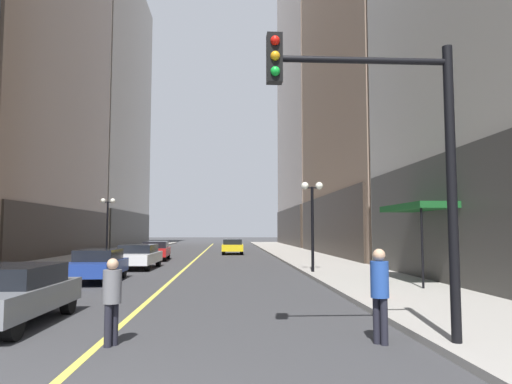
{
  "coord_description": "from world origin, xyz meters",
  "views": [
    {
      "loc": [
        2.39,
        -4.43,
        2.12
      ],
      "look_at": [
        4.81,
        37.26,
        5.49
      ],
      "focal_mm": 33.13,
      "sensor_mm": 36.0,
      "label": 1
    }
  ],
  "objects_px": {
    "car_red": "(156,250)",
    "pedestrian_in_grey_suit": "(112,295)",
    "car_blue": "(98,264)",
    "traffic_light_near_right": "(394,140)",
    "pedestrian_in_blue_hoodie": "(380,288)",
    "street_lamp_right_mid": "(312,206)",
    "car_grey": "(9,293)",
    "car_white": "(138,255)",
    "car_yellow": "(233,246)",
    "fire_hydrant_right": "(380,288)",
    "street_lamp_left_far": "(108,214)"
  },
  "relations": [
    {
      "from": "traffic_light_near_right",
      "to": "fire_hydrant_right",
      "type": "bearing_deg",
      "value": 75.02
    },
    {
      "from": "pedestrian_in_grey_suit",
      "to": "street_lamp_right_mid",
      "type": "relative_size",
      "value": 0.36
    },
    {
      "from": "street_lamp_left_far",
      "to": "car_red",
      "type": "bearing_deg",
      "value": -14.44
    },
    {
      "from": "car_grey",
      "to": "car_yellow",
      "type": "distance_m",
      "value": 31.4
    },
    {
      "from": "car_white",
      "to": "street_lamp_right_mid",
      "type": "xyz_separation_m",
      "value": [
        8.99,
        -4.14,
        2.54
      ]
    },
    {
      "from": "pedestrian_in_grey_suit",
      "to": "car_red",
      "type": "bearing_deg",
      "value": 96.84
    },
    {
      "from": "street_lamp_left_far",
      "to": "fire_hydrant_right",
      "type": "bearing_deg",
      "value": -57.46
    },
    {
      "from": "traffic_light_near_right",
      "to": "street_lamp_left_far",
      "type": "xyz_separation_m",
      "value": [
        -11.75,
        26.64,
        -0.49
      ]
    },
    {
      "from": "car_yellow",
      "to": "street_lamp_left_far",
      "type": "xyz_separation_m",
      "value": [
        -9.16,
        -7.09,
        2.54
      ]
    },
    {
      "from": "car_white",
      "to": "pedestrian_in_grey_suit",
      "type": "bearing_deg",
      "value": -80.85
    },
    {
      "from": "car_blue",
      "to": "pedestrian_in_grey_suit",
      "type": "height_order",
      "value": "pedestrian_in_grey_suit"
    },
    {
      "from": "car_blue",
      "to": "traffic_light_near_right",
      "type": "relative_size",
      "value": 0.76
    },
    {
      "from": "car_red",
      "to": "pedestrian_in_grey_suit",
      "type": "relative_size",
      "value": 2.83
    },
    {
      "from": "car_blue",
      "to": "car_white",
      "type": "xyz_separation_m",
      "value": [
        0.4,
        6.61,
        0.0
      ]
    },
    {
      "from": "car_white",
      "to": "pedestrian_in_grey_suit",
      "type": "height_order",
      "value": "pedestrian_in_grey_suit"
    },
    {
      "from": "traffic_light_near_right",
      "to": "fire_hydrant_right",
      "type": "relative_size",
      "value": 7.06
    },
    {
      "from": "car_blue",
      "to": "pedestrian_in_blue_hoodie",
      "type": "distance_m",
      "value": 13.85
    },
    {
      "from": "car_grey",
      "to": "street_lamp_right_mid",
      "type": "bearing_deg",
      "value": 51.98
    },
    {
      "from": "car_grey",
      "to": "car_red",
      "type": "xyz_separation_m",
      "value": [
        -0.23,
        22.92,
        -0.0
      ]
    },
    {
      "from": "car_red",
      "to": "street_lamp_left_far",
      "type": "relative_size",
      "value": 1.02
    },
    {
      "from": "car_white",
      "to": "car_yellow",
      "type": "height_order",
      "value": "same"
    },
    {
      "from": "car_white",
      "to": "car_yellow",
      "type": "bearing_deg",
      "value": 70.85
    },
    {
      "from": "car_blue",
      "to": "street_lamp_left_far",
      "type": "bearing_deg",
      "value": 102.89
    },
    {
      "from": "car_blue",
      "to": "car_white",
      "type": "distance_m",
      "value": 6.62
    },
    {
      "from": "car_blue",
      "to": "traffic_light_near_right",
      "type": "bearing_deg",
      "value": -54.59
    },
    {
      "from": "pedestrian_in_grey_suit",
      "to": "street_lamp_left_far",
      "type": "bearing_deg",
      "value": 104.39
    },
    {
      "from": "car_grey",
      "to": "car_yellow",
      "type": "height_order",
      "value": "same"
    },
    {
      "from": "car_white",
      "to": "car_blue",
      "type": "bearing_deg",
      "value": -93.45
    },
    {
      "from": "street_lamp_left_far",
      "to": "street_lamp_right_mid",
      "type": "bearing_deg",
      "value": -44.19
    },
    {
      "from": "car_red",
      "to": "street_lamp_right_mid",
      "type": "distance_m",
      "value": 14.92
    },
    {
      "from": "car_blue",
      "to": "car_red",
      "type": "bearing_deg",
      "value": 89.02
    },
    {
      "from": "car_blue",
      "to": "street_lamp_right_mid",
      "type": "relative_size",
      "value": 0.97
    },
    {
      "from": "car_grey",
      "to": "car_blue",
      "type": "relative_size",
      "value": 0.99
    },
    {
      "from": "car_grey",
      "to": "pedestrian_in_grey_suit",
      "type": "distance_m",
      "value": 3.45
    },
    {
      "from": "car_blue",
      "to": "pedestrian_in_blue_hoodie",
      "type": "height_order",
      "value": "pedestrian_in_blue_hoodie"
    },
    {
      "from": "street_lamp_left_far",
      "to": "pedestrian_in_grey_suit",
      "type": "bearing_deg",
      "value": -75.61
    },
    {
      "from": "car_white",
      "to": "fire_hydrant_right",
      "type": "bearing_deg",
      "value": -52.89
    },
    {
      "from": "traffic_light_near_right",
      "to": "street_lamp_left_far",
      "type": "height_order",
      "value": "traffic_light_near_right"
    },
    {
      "from": "street_lamp_left_far",
      "to": "street_lamp_right_mid",
      "type": "distance_m",
      "value": 17.85
    },
    {
      "from": "car_blue",
      "to": "pedestrian_in_grey_suit",
      "type": "xyz_separation_m",
      "value": [
        3.23,
        -10.99,
        0.21
      ]
    },
    {
      "from": "car_red",
      "to": "traffic_light_near_right",
      "type": "bearing_deg",
      "value": -72.51
    },
    {
      "from": "pedestrian_in_grey_suit",
      "to": "pedestrian_in_blue_hoodie",
      "type": "distance_m",
      "value": 4.98
    },
    {
      "from": "traffic_light_near_right",
      "to": "street_lamp_right_mid",
      "type": "bearing_deg",
      "value": 85.77
    },
    {
      "from": "car_red",
      "to": "car_grey",
      "type": "bearing_deg",
      "value": -89.43
    },
    {
      "from": "car_grey",
      "to": "pedestrian_in_grey_suit",
      "type": "relative_size",
      "value": 2.66
    },
    {
      "from": "car_grey",
      "to": "fire_hydrant_right",
      "type": "height_order",
      "value": "car_grey"
    },
    {
      "from": "street_lamp_right_mid",
      "to": "street_lamp_left_far",
      "type": "bearing_deg",
      "value": 135.81
    },
    {
      "from": "car_grey",
      "to": "car_white",
      "type": "height_order",
      "value": "same"
    },
    {
      "from": "car_yellow",
      "to": "pedestrian_in_blue_hoodie",
      "type": "distance_m",
      "value": 33.24
    },
    {
      "from": "traffic_light_near_right",
      "to": "street_lamp_right_mid",
      "type": "height_order",
      "value": "traffic_light_near_right"
    }
  ]
}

